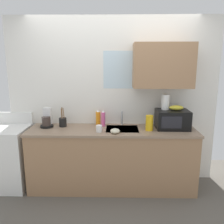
{
  "coord_description": "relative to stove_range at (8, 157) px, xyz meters",
  "views": [
    {
      "loc": [
        0.07,
        -3.16,
        1.83
      ],
      "look_at": [
        0.0,
        0.0,
        1.15
      ],
      "focal_mm": 36.89,
      "sensor_mm": 36.0,
      "label": 1
    }
  ],
  "objects": [
    {
      "name": "microwave",
      "position": [
        2.41,
        0.04,
        0.58
      ],
      "size": [
        0.46,
        0.35,
        0.27
      ],
      "color": "black",
      "rests_on": "counter_unit"
    },
    {
      "name": "paper_towel_roll",
      "position": [
        2.31,
        0.1,
        0.82
      ],
      "size": [
        0.11,
        0.11,
        0.22
      ],
      "primitive_type": "cylinder",
      "color": "white",
      "rests_on": "microwave"
    },
    {
      "name": "stove_range",
      "position": [
        0.0,
        0.0,
        0.0
      ],
      "size": [
        0.6,
        0.6,
        1.08
      ],
      "color": "white",
      "rests_on": "ground"
    },
    {
      "name": "coffee_maker",
      "position": [
        0.58,
        0.1,
        0.55
      ],
      "size": [
        0.19,
        0.21,
        0.28
      ],
      "color": "black",
      "rests_on": "counter_unit"
    },
    {
      "name": "mug_white",
      "position": [
        1.37,
        -0.14,
        0.49
      ],
      "size": [
        0.08,
        0.08,
        0.09
      ],
      "primitive_type": "cylinder",
      "color": "white",
      "rests_on": "counter_unit"
    },
    {
      "name": "sink_faucet",
      "position": [
        1.69,
        0.24,
        0.55
      ],
      "size": [
        0.03,
        0.03,
        0.21
      ],
      "primitive_type": "cylinder",
      "color": "#B2B5BA",
      "rests_on": "counter_unit"
    },
    {
      "name": "counter_unit",
      "position": [
        1.55,
        -0.0,
        0.0
      ],
      "size": [
        2.4,
        0.63,
        0.9
      ],
      "color": "#9E7551",
      "rests_on": "ground"
    },
    {
      "name": "dish_soap_bottle_orange",
      "position": [
        1.33,
        0.21,
        0.56
      ],
      "size": [
        0.07,
        0.07,
        0.24
      ],
      "color": "orange",
      "rests_on": "counter_unit"
    },
    {
      "name": "banana_bunch",
      "position": [
        2.46,
        0.05,
        0.75
      ],
      "size": [
        0.2,
        0.11,
        0.07
      ],
      "primitive_type": "ellipsoid",
      "color": "gold",
      "rests_on": "microwave"
    },
    {
      "name": "utensil_crock",
      "position": [
        0.81,
        0.12,
        0.51
      ],
      "size": [
        0.11,
        0.11,
        0.3
      ],
      "color": "black",
      "rests_on": "counter_unit"
    },
    {
      "name": "kitchen_wall_assembly",
      "position": [
        1.67,
        0.31,
        0.89
      ],
      "size": [
        3.17,
        0.42,
        2.5
      ],
      "color": "white",
      "rests_on": "ground"
    },
    {
      "name": "dish_soap_bottle_pink",
      "position": [
        1.41,
        0.16,
        0.56
      ],
      "size": [
        0.06,
        0.06,
        0.25
      ],
      "color": "#E55999",
      "rests_on": "counter_unit"
    },
    {
      "name": "small_bowl",
      "position": [
        1.59,
        -0.2,
        0.47
      ],
      "size": [
        0.13,
        0.13,
        0.06
      ],
      "primitive_type": "ellipsoid",
      "color": "beige",
      "rests_on": "counter_unit"
    },
    {
      "name": "cereal_canister",
      "position": [
        2.07,
        -0.05,
        0.55
      ],
      "size": [
        0.1,
        0.1,
        0.21
      ],
      "primitive_type": "cylinder",
      "color": "gold",
      "rests_on": "counter_unit"
    }
  ]
}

